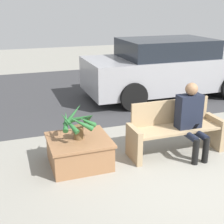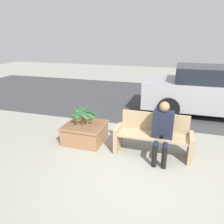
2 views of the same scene
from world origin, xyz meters
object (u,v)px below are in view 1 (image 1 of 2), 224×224
potted_plant (78,122)px  parked_car (168,68)px  planter_box (79,150)px  bench (175,129)px  person_seated (191,116)px

potted_plant → parked_car: size_ratio=0.13×
planter_box → parked_car: size_ratio=0.21×
bench → person_seated: (0.19, -0.17, 0.27)m
planter_box → potted_plant: size_ratio=1.59×
bench → parked_car: bearing=63.2°
person_seated → potted_plant: 1.87m
planter_box → potted_plant: (-0.00, -0.00, 0.48)m
planter_box → potted_plant: 0.48m
bench → planter_box: bench is taller
person_seated → parked_car: bearing=67.1°
bench → potted_plant: (-1.66, 0.09, 0.30)m
person_seated → potted_plant: bearing=171.9°
bench → planter_box: bearing=176.8°
planter_box → parked_car: 4.51m
parked_car → potted_plant: bearing=-136.7°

